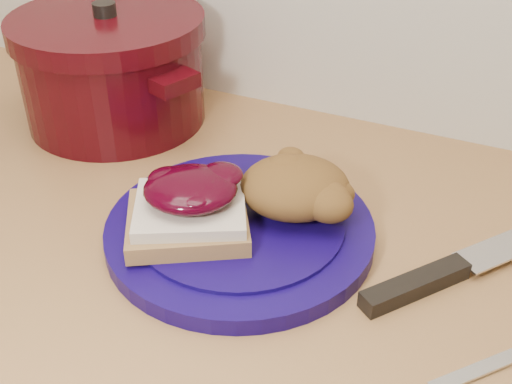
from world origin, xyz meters
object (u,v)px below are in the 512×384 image
at_px(chef_knife, 450,271).
at_px(dutch_oven, 112,68).
at_px(pepper_grinder, 117,78).
at_px(butter_knife, 511,357).
at_px(plate, 240,230).

bearing_deg(chef_knife, dutch_oven, 110.50).
distance_m(chef_knife, pepper_grinder, 0.52).
relative_size(chef_knife, dutch_oven, 0.82).
height_order(dutch_oven, pepper_grinder, dutch_oven).
bearing_deg(pepper_grinder, butter_knife, -22.54).
bearing_deg(plate, pepper_grinder, 147.10).
bearing_deg(butter_knife, dutch_oven, 108.89).
xyz_separation_m(plate, pepper_grinder, (-0.27, 0.18, 0.05)).
bearing_deg(pepper_grinder, chef_knife, -16.82).
xyz_separation_m(plate, chef_knife, (0.22, 0.03, -0.00)).
bearing_deg(butter_knife, plate, 120.21).
height_order(plate, butter_knife, plate).
distance_m(butter_knife, pepper_grinder, 0.61).
distance_m(chef_knife, dutch_oven, 0.52).
relative_size(butter_knife, pepper_grinder, 1.35).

